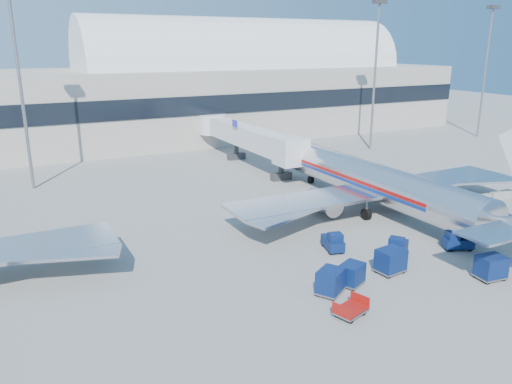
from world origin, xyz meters
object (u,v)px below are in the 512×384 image
barrier_mid (479,199)px  barrier_far (500,195)px  tug_lead (397,247)px  mast_east (376,54)px  mast_far_east (488,53)px  cart_train_b (352,274)px  cart_solo_far (501,225)px  mast_west (17,57)px  cart_open_red (351,310)px  tug_right (457,241)px  tug_left (333,242)px  cart_train_a (391,260)px  cart_solo_near (491,267)px  airliner_main (382,184)px  cart_train_c (330,281)px  barrier_near (457,204)px  jetbridge_near (243,135)px

barrier_mid → barrier_far: 3.30m
barrier_far → tug_lead: (-20.62, -6.38, 0.32)m
mast_east → mast_far_east: 25.00m
cart_train_b → cart_solo_far: 17.61m
mast_west → cart_open_red: (15.06, -40.03, -14.40)m
tug_right → tug_left: 10.16m
barrier_far → cart_train_a: 24.66m
cart_train_a → mast_far_east: bearing=28.0°
cart_solo_near → barrier_mid: bearing=48.2°
airliner_main → tug_lead: 10.95m
cart_train_c → cart_open_red: (-0.55, -2.93, -0.53)m
mast_west → cart_solo_near: (27.04, -40.55, -13.86)m
cart_train_b → tug_right: bearing=-19.3°
mast_east → tug_left: size_ratio=8.32×
mast_east → tug_lead: 45.34m
tug_left → cart_train_c: 7.54m
barrier_near → cart_solo_near: (-10.96, -12.55, 0.49)m
barrier_far → mast_west: bearing=147.9°
barrier_mid → tug_right: (-12.00, -7.58, 0.25)m
jetbridge_near → tug_right: 36.57m
barrier_mid → barrier_far: (3.30, 0.00, 0.00)m
mast_west → cart_train_c: 42.57m
airliner_main → tug_lead: bearing=-124.1°
mast_east → tug_lead: bearing=-127.1°
mast_east → cart_solo_near: bearing=-119.5°
tug_right → cart_open_red: size_ratio=1.10×
cart_train_c → cart_solo_far: cart_solo_far is taller
mast_far_east → barrier_near: (-37.00, -28.00, -14.34)m
airliner_main → mast_east: bearing=51.9°
cart_train_b → mast_west: bearing=90.8°
airliner_main → cart_train_c: size_ratio=15.17×
cart_train_c → tug_left: bearing=21.4°
airliner_main → mast_west: (-30.00, 25.49, 11.87)m
barrier_mid → barrier_far: bearing=0.0°
mast_east → barrier_far: bearing=-100.9°
mast_far_east → barrier_far: size_ratio=7.53×
jetbridge_near → cart_train_b: size_ratio=12.45×
mast_east → tug_right: 43.51m
barrier_near → cart_train_b: (-20.31, -8.73, 0.40)m
mast_west → cart_solo_far: 51.66m
airliner_main → tug_left: airliner_main is taller
jetbridge_near → cart_open_red: size_ratio=11.54×
airliner_main → barrier_near: size_ratio=12.42×
mast_far_east → cart_open_red: size_ratio=9.48×
mast_west → mast_far_east: same height
mast_west → cart_train_a: (21.44, -36.45, -13.82)m
airliner_main → cart_solo_far: size_ratio=15.17×
airliner_main → barrier_far: 15.02m
jetbridge_near → tug_right: bearing=-87.3°
barrier_near → cart_solo_far: 7.70m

